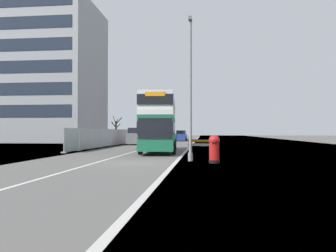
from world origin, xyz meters
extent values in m
cube|color=#565451|center=(0.00, 0.00, -0.05)|extent=(140.00, 280.00, 0.10)
cube|color=#B2AFA8|center=(2.33, 0.00, 0.00)|extent=(0.24, 196.00, 0.01)
cube|color=silver|center=(-2.17, 0.00, 0.00)|extent=(0.16, 168.00, 0.01)
cube|color=#196042|center=(0.08, 10.13, 1.67)|extent=(3.42, 11.47, 2.64)
cube|color=silver|center=(0.08, 10.13, 3.19)|extent=(3.42, 11.47, 0.40)
cube|color=silver|center=(0.08, 10.13, 4.07)|extent=(3.38, 11.35, 1.36)
cube|color=black|center=(0.08, 10.13, 2.07)|extent=(3.45, 11.58, 0.85)
cube|color=black|center=(0.08, 10.13, 4.07)|extent=(3.43, 11.52, 0.75)
cube|color=black|center=(0.51, 4.48, 2.00)|extent=(2.37, 0.24, 1.45)
cube|color=orange|center=(0.51, 4.48, 4.45)|extent=(1.42, 0.17, 0.32)
cube|color=#196042|center=(0.08, 10.13, 0.53)|extent=(3.45, 11.58, 0.36)
cylinder|color=black|center=(-0.94, 6.54, 0.50)|extent=(0.37, 1.02, 1.00)
cylinder|color=black|center=(1.63, 6.73, 0.50)|extent=(0.37, 1.02, 1.00)
cylinder|color=black|center=(-1.44, 13.14, 0.50)|extent=(0.37, 1.02, 1.00)
cylinder|color=black|center=(1.13, 13.33, 0.50)|extent=(0.37, 1.02, 1.00)
cylinder|color=gray|center=(3.14, 1.22, 4.21)|extent=(0.18, 0.18, 8.42)
cube|color=slate|center=(3.14, 1.22, 8.54)|extent=(0.20, 0.70, 0.20)
cylinder|color=gray|center=(3.14, 1.22, 0.25)|extent=(0.29, 0.29, 0.50)
cylinder|color=black|center=(4.51, 0.12, 0.09)|extent=(0.60, 0.60, 0.18)
cylinder|color=red|center=(4.51, 0.12, 0.73)|extent=(0.56, 0.56, 1.09)
sphere|color=red|center=(4.51, 0.12, 1.27)|extent=(0.63, 0.63, 0.63)
cube|color=black|center=(4.51, -0.17, 1.13)|extent=(0.22, 0.03, 0.07)
cube|color=orange|center=(3.58, 8.71, 1.01)|extent=(1.93, 0.54, 0.20)
cube|color=white|center=(3.58, 8.71, 0.69)|extent=(1.93, 0.54, 0.20)
cube|color=orange|center=(2.72, 8.92, 0.50)|extent=(0.08, 0.08, 1.01)
cube|color=black|center=(2.72, 8.92, 0.04)|extent=(0.24, 0.46, 0.08)
cube|color=orange|center=(4.44, 8.50, 0.50)|extent=(0.08, 0.08, 1.01)
cube|color=black|center=(4.44, 8.50, 0.04)|extent=(0.24, 0.46, 0.08)
cube|color=#A8AAAD|center=(-7.48, 9.06, 1.06)|extent=(0.04, 3.26, 2.03)
cube|color=#A8AAAD|center=(-7.48, 12.46, 1.06)|extent=(0.04, 3.26, 2.03)
cube|color=#A8AAAD|center=(-7.48, 15.86, 1.06)|extent=(0.04, 3.26, 2.03)
cube|color=#A8AAAD|center=(-7.48, 19.26, 1.06)|extent=(0.04, 3.26, 2.03)
cube|color=#A8AAAD|center=(-7.48, 22.66, 1.06)|extent=(0.04, 3.26, 2.03)
cube|color=#A8AAAD|center=(-7.48, 26.06, 1.06)|extent=(0.04, 3.26, 2.03)
cube|color=#A8AAAD|center=(-7.48, 29.46, 1.06)|extent=(0.04, 3.26, 2.03)
cylinder|color=#939699|center=(-7.48, 7.36, 1.06)|extent=(0.06, 0.06, 2.13)
cube|color=gray|center=(-7.48, 7.36, 0.06)|extent=(0.44, 0.20, 0.12)
cylinder|color=#939699|center=(-7.48, 10.76, 1.06)|extent=(0.06, 0.06, 2.13)
cube|color=gray|center=(-7.48, 10.76, 0.06)|extent=(0.44, 0.20, 0.12)
cylinder|color=#939699|center=(-7.48, 14.16, 1.06)|extent=(0.06, 0.06, 2.13)
cube|color=gray|center=(-7.48, 14.16, 0.06)|extent=(0.44, 0.20, 0.12)
cylinder|color=#939699|center=(-7.48, 17.56, 1.06)|extent=(0.06, 0.06, 2.13)
cube|color=gray|center=(-7.48, 17.56, 0.06)|extent=(0.44, 0.20, 0.12)
cylinder|color=#939699|center=(-7.48, 20.96, 1.06)|extent=(0.06, 0.06, 2.13)
cube|color=gray|center=(-7.48, 20.96, 0.06)|extent=(0.44, 0.20, 0.12)
cylinder|color=#939699|center=(-7.48, 24.36, 1.06)|extent=(0.06, 0.06, 2.13)
cube|color=gray|center=(-7.48, 24.36, 0.06)|extent=(0.44, 0.20, 0.12)
cylinder|color=#939699|center=(-7.48, 27.76, 1.06)|extent=(0.06, 0.06, 2.13)
cube|color=gray|center=(-7.48, 27.76, 0.06)|extent=(0.44, 0.20, 0.12)
cylinder|color=#939699|center=(-7.48, 31.16, 1.06)|extent=(0.06, 0.06, 2.13)
cube|color=gray|center=(-7.48, 31.16, 0.06)|extent=(0.44, 0.20, 0.12)
cube|color=slate|center=(-5.24, 25.05, 0.87)|extent=(1.71, 4.01, 1.37)
cube|color=black|center=(-5.24, 25.05, 1.92)|extent=(1.57, 2.21, 0.73)
cylinder|color=black|center=(-4.38, 26.29, 0.30)|extent=(0.20, 0.60, 0.60)
cylinder|color=black|center=(-6.09, 26.29, 0.30)|extent=(0.20, 0.60, 0.60)
cylinder|color=black|center=(-4.38, 23.81, 0.30)|extent=(0.20, 0.60, 0.60)
cylinder|color=black|center=(-6.09, 23.81, 0.30)|extent=(0.20, 0.60, 0.60)
cube|color=maroon|center=(-5.11, 34.11, 0.85)|extent=(1.77, 4.12, 1.34)
cube|color=black|center=(-5.11, 34.11, 1.88)|extent=(1.63, 2.27, 0.72)
cylinder|color=black|center=(-4.23, 35.38, 0.30)|extent=(0.20, 0.60, 0.60)
cylinder|color=black|center=(-5.99, 35.38, 0.30)|extent=(0.20, 0.60, 0.60)
cylinder|color=black|center=(-4.23, 32.83, 0.30)|extent=(0.20, 0.60, 0.60)
cylinder|color=black|center=(-5.99, 32.83, 0.30)|extent=(0.20, 0.60, 0.60)
cube|color=navy|center=(-0.30, 43.40, 0.77)|extent=(1.85, 4.53, 1.18)
cube|color=black|center=(-0.30, 43.40, 1.68)|extent=(1.70, 2.49, 0.64)
cylinder|color=black|center=(0.63, 44.81, 0.30)|extent=(0.20, 0.60, 0.60)
cylinder|color=black|center=(-1.22, 44.81, 0.30)|extent=(0.20, 0.60, 0.60)
cylinder|color=black|center=(0.63, 42.00, 0.30)|extent=(0.20, 0.60, 0.60)
cylinder|color=black|center=(-1.22, 42.00, 0.30)|extent=(0.20, 0.60, 0.60)
cylinder|color=#4C3D2D|center=(-17.14, 38.45, 1.50)|extent=(0.39, 0.39, 3.00)
cylinder|color=#4C3D2D|center=(-16.60, 38.61, 2.97)|extent=(1.23, 0.50, 1.13)
cylinder|color=#4C3D2D|center=(-16.78, 38.84, 3.43)|extent=(0.93, 0.98, 1.46)
cylinder|color=#4C3D2D|center=(-17.47, 39.22, 3.64)|extent=(0.80, 1.66, 1.69)
cylinder|color=#4C3D2D|center=(-17.61, 38.59, 3.15)|extent=(1.08, 0.45, 0.99)
cylinder|color=#4C3D2D|center=(-17.77, 38.29, 3.16)|extent=(1.40, 0.51, 1.19)
cylinder|color=#4C3D2D|center=(-17.31, 37.95, 3.39)|extent=(0.48, 1.14, 1.27)
cylinder|color=#4C3D2D|center=(-16.46, 37.96, 2.65)|extent=(1.56, 1.20, 1.60)
cylinder|color=#4C3D2D|center=(-14.09, 47.73, 1.97)|extent=(0.35, 0.35, 3.94)
cylinder|color=#4C3D2D|center=(-13.50, 47.88, 4.03)|extent=(1.34, 0.50, 1.47)
cylinder|color=#4C3D2D|center=(-13.73, 48.08, 2.93)|extent=(0.90, 0.90, 1.00)
cylinder|color=#4C3D2D|center=(-14.56, 48.36, 4.16)|extent=(1.07, 1.39, 1.82)
cylinder|color=#4C3D2D|center=(-14.61, 47.88, 3.23)|extent=(1.18, 0.46, 1.39)
cylinder|color=#4C3D2D|center=(-14.30, 46.92, 3.09)|extent=(0.59, 1.74, 1.14)
cylinder|color=#4C3D2D|center=(-13.74, 47.21, 3.71)|extent=(0.83, 1.16, 1.46)
cube|color=#9EA0A3|center=(-30.44, 36.58, 11.87)|extent=(31.24, 15.51, 23.74)
camera|label=1|loc=(3.94, -18.49, 1.76)|focal=35.18mm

